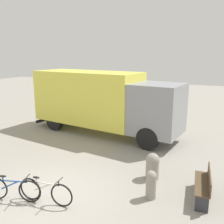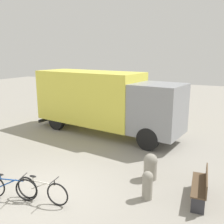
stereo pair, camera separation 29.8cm
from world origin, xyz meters
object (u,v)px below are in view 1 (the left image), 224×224
Objects in this scene: delivery_truck at (102,100)px; bollard_near_bench at (151,183)px; bollard_far_bench at (152,165)px; bicycle_near at (13,189)px; park_bench at (205,184)px; bicycle_middle at (45,191)px.

delivery_truck is 6.47m from bollard_near_bench.
delivery_truck is at bearing 134.81° from bollard_far_bench.
bollard_near_bench is at bearing 10.87° from bicycle_near.
park_bench reaches higher than bicycle_middle.
bicycle_near is 1.84× the size of bollard_far_bench.
bicycle_middle is 1.90× the size of bollard_far_bench.
bollard_near_bench is 1.20m from bollard_far_bench.
bollard_near_bench is (-1.38, -0.62, 0.00)m from park_bench.
bollard_near_bench is 0.96× the size of bollard_far_bench.
park_bench reaches higher than bicycle_near.
bicycle_near is at bearing -153.60° from bollard_near_bench.
bollard_near_bench reaches higher than bicycle_near.
bollard_far_bench is (-1.66, 0.55, 0.01)m from park_bench.
park_bench is 0.93× the size of bicycle_middle.
delivery_truck reaches higher than bicycle_near.
bicycle_middle is at bearing 1.87° from bicycle_near.
park_bench is at bearing 24.05° from bollard_near_bench.
bicycle_middle is (0.90, 0.28, 0.00)m from bicycle_near.
park_bench is at bearing 10.22° from bicycle_near.
bollard_far_bench is at bearing 43.31° from bicycle_middle.
delivery_truck is 4.92× the size of bicycle_middle.
park_bench is (5.39, -4.30, -1.29)m from delivery_truck.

